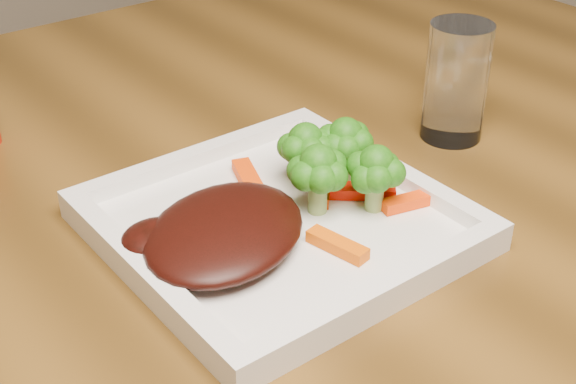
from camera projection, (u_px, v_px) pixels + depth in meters
plate at (279, 227)px, 0.67m from camera, size 0.27×0.27×0.01m
steak at (225, 232)px, 0.63m from camera, size 0.19×0.17×0.03m
broccoli_0 at (306, 150)px, 0.70m from camera, size 0.06×0.06×0.07m
broccoli_1 at (345, 148)px, 0.71m from camera, size 0.07×0.07×0.06m
broccoli_2 at (375, 179)px, 0.67m from camera, size 0.06×0.06×0.06m
broccoli_3 at (318, 180)px, 0.67m from camera, size 0.08×0.08×0.06m
carrot_1 at (409, 201)px, 0.69m from camera, size 0.05×0.03×0.01m
carrot_2 at (337, 245)px, 0.63m from camera, size 0.03×0.06×0.01m
carrot_3 at (330, 155)px, 0.75m from camera, size 0.06×0.03×0.01m
carrot_4 at (249, 179)px, 0.72m from camera, size 0.04×0.06×0.01m
carrot_5 at (359, 191)px, 0.70m from camera, size 0.06×0.05×0.01m
carrot_6 at (321, 186)px, 0.71m from camera, size 0.05×0.06×0.01m
drinking_glass at (456, 82)px, 0.79m from camera, size 0.07×0.07×0.12m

